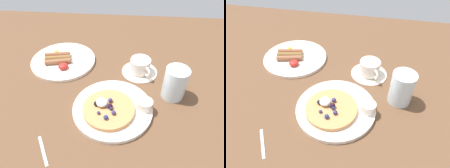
{
  "view_description": "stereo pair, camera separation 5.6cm",
  "coord_description": "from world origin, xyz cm",
  "views": [
    {
      "loc": [
        9.75,
        -46.37,
        50.1
      ],
      "look_at": [
        5.56,
        3.37,
        4.0
      ],
      "focal_mm": 33.22,
      "sensor_mm": 36.0,
      "label": 1
    },
    {
      "loc": [
        15.26,
        -45.59,
        50.1
      ],
      "look_at": [
        5.56,
        3.37,
        4.0
      ],
      "focal_mm": 33.22,
      "sensor_mm": 36.0,
      "label": 2
    }
  ],
  "objects": [
    {
      "name": "ground_plane",
      "position": [
        0.0,
        0.0,
        -1.5
      ],
      "size": [
        180.2,
        129.84,
        3.0
      ],
      "primitive_type": "cube",
      "color": "brown"
    },
    {
      "name": "pancake_plate",
      "position": [
        6.39,
        -4.2,
        0.67
      ],
      "size": [
        24.8,
        24.8,
        1.34
      ],
      "primitive_type": "cylinder",
      "color": "white",
      "rests_on": "ground_plane"
    },
    {
      "name": "pancake_with_berries",
      "position": [
        5.12,
        -5.69,
        2.21
      ],
      "size": [
        15.8,
        15.8,
        3.43
      ],
      "color": "tan",
      "rests_on": "pancake_plate"
    },
    {
      "name": "syrup_ramekin",
      "position": [
        16.25,
        -3.86,
        2.95
      ],
      "size": [
        4.54,
        4.54,
        3.13
      ],
      "color": "white",
      "rests_on": "pancake_plate"
    },
    {
      "name": "breakfast_plate",
      "position": [
        -15.3,
        19.13,
        0.6
      ],
      "size": [
        25.25,
        25.25,
        1.19
      ],
      "primitive_type": "cylinder",
      "color": "white",
      "rests_on": "ground_plane"
    },
    {
      "name": "fried_breakfast",
      "position": [
        -17.07,
        18.72,
        2.08
      ],
      "size": [
        11.37,
        14.22,
        2.24
      ],
      "color": "brown",
      "rests_on": "breakfast_plate"
    },
    {
      "name": "coffee_saucer",
      "position": [
        15.04,
        15.23,
        0.35
      ],
      "size": [
        13.26,
        13.26,
        0.71
      ],
      "primitive_type": "cylinder",
      "color": "white",
      "rests_on": "ground_plane"
    },
    {
      "name": "coffee_cup",
      "position": [
        15.12,
        15.09,
        3.37
      ],
      "size": [
        7.46,
        9.61,
        5.13
      ],
      "color": "white",
      "rests_on": "coffee_saucer"
    },
    {
      "name": "teaspoon",
      "position": [
        -7.78,
        -24.9,
        0.24
      ],
      "size": [
        9.01,
        13.58,
        0.6
      ],
      "color": "silver",
      "rests_on": "ground_plane"
    },
    {
      "name": "water_glass",
      "position": [
        25.7,
        3.86,
        5.48
      ],
      "size": [
        7.4,
        7.4,
        10.96
      ],
      "primitive_type": "cylinder",
      "color": "silver",
      "rests_on": "ground_plane"
    }
  ]
}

